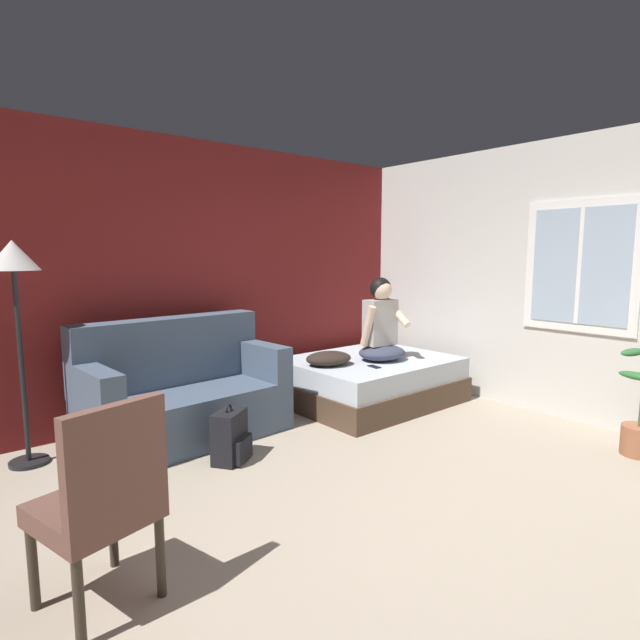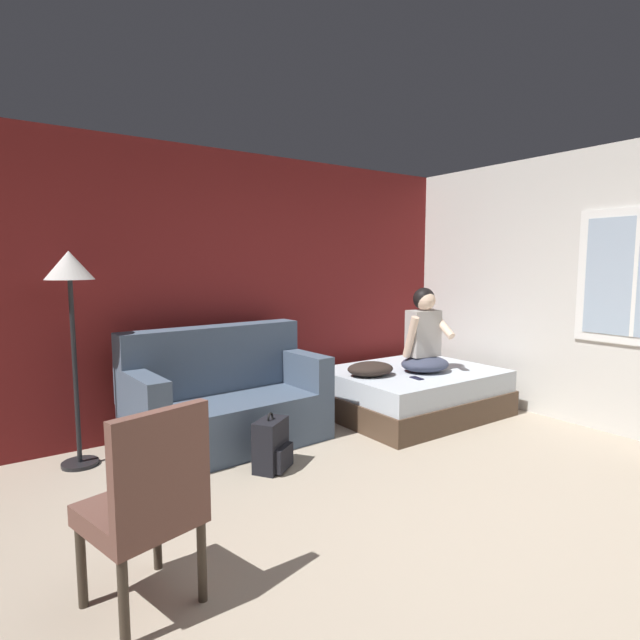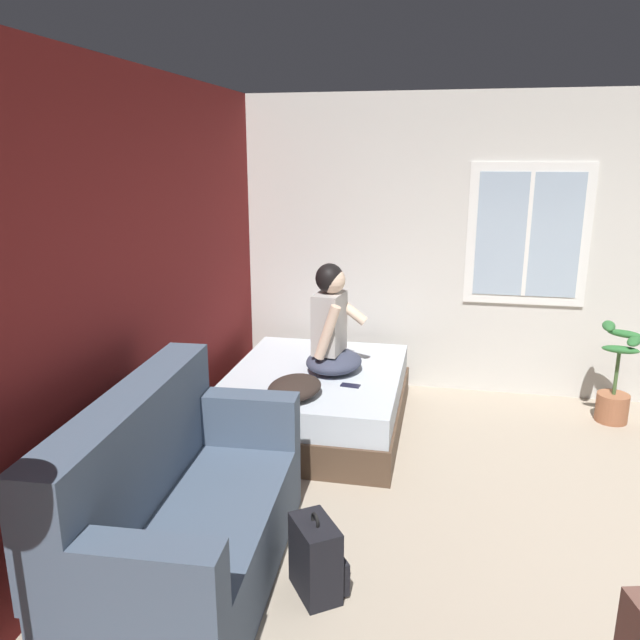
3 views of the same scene
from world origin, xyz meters
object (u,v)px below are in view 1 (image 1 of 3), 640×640
(person_seated, at_px, (381,327))
(backpack, at_px, (231,437))
(side_chair, at_px, (102,498))
(throw_pillow, at_px, (329,358))
(floor_lamp, at_px, (14,277))
(cell_phone, at_px, (374,367))
(couch, at_px, (183,394))
(bed, at_px, (370,380))

(person_seated, height_order, backpack, person_seated)
(person_seated, bearing_deg, side_chair, -157.14)
(throw_pillow, relative_size, floor_lamp, 0.28)
(backpack, height_order, floor_lamp, floor_lamp)
(backpack, xyz_separation_m, cell_phone, (1.69, 0.10, 0.29))
(throw_pillow, bearing_deg, couch, 170.19)
(backpack, relative_size, cell_phone, 3.18)
(cell_phone, bearing_deg, person_seated, 40.20)
(bed, height_order, person_seated, person_seated)
(side_chair, bearing_deg, bed, 24.91)
(backpack, height_order, throw_pillow, throw_pillow)
(couch, height_order, side_chair, couch)
(side_chair, distance_m, throw_pillow, 3.06)
(bed, relative_size, side_chair, 1.79)
(bed, distance_m, person_seated, 0.61)
(bed, height_order, throw_pillow, throw_pillow)
(couch, relative_size, cell_phone, 12.10)
(person_seated, xyz_separation_m, cell_phone, (-0.31, -0.20, -0.35))
(bed, bearing_deg, couch, 171.87)
(side_chair, bearing_deg, floor_lamp, 89.02)
(bed, distance_m, side_chair, 3.55)
(bed, bearing_deg, backpack, -167.84)
(backpack, relative_size, floor_lamp, 0.27)
(backpack, bearing_deg, couch, 94.54)
(throw_pillow, bearing_deg, person_seated, -15.03)
(couch, distance_m, cell_phone, 1.85)
(throw_pillow, xyz_separation_m, cell_phone, (0.29, -0.36, -0.07))
(couch, relative_size, floor_lamp, 1.02)
(side_chair, bearing_deg, backpack, 40.55)
(throw_pillow, height_order, floor_lamp, floor_lamp)
(couch, bearing_deg, person_seated, -11.34)
(backpack, bearing_deg, throw_pillow, 18.18)
(person_seated, height_order, floor_lamp, floor_lamp)
(person_seated, bearing_deg, backpack, -171.46)
(couch, relative_size, throw_pillow, 3.63)
(person_seated, distance_m, floor_lamp, 3.33)
(side_chair, height_order, cell_phone, side_chair)
(bed, relative_size, couch, 1.00)
(bed, height_order, couch, couch)
(backpack, bearing_deg, floor_lamp, 141.78)
(side_chair, distance_m, backpack, 1.68)
(bed, height_order, side_chair, side_chair)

